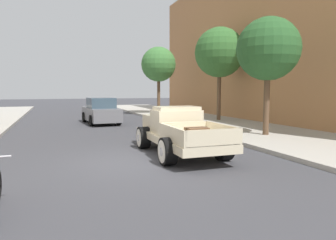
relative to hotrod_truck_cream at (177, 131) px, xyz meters
name	(u,v)px	position (x,y,z in m)	size (l,w,h in m)	color
ground_plane	(135,162)	(-1.73, -0.89, -0.75)	(140.00, 140.00, 0.00)	#3D3D42
sidewalk_right	(321,145)	(5.52, -0.89, -0.68)	(5.50, 64.00, 0.15)	#ADA89E
building_right_storefront	(310,43)	(14.27, 8.65, 4.87)	(12.00, 28.00, 11.24)	#B27A4C
hotrod_truck_cream	(177,131)	(0.00, 0.00, 0.00)	(2.26, 4.97, 1.58)	beige
car_background_grey	(101,112)	(-1.12, 10.23, 0.01)	(2.09, 4.41, 1.65)	slate
street_tree_nearest	(268,49)	(4.92, 1.59, 3.14)	(2.75, 2.75, 5.14)	brown
street_tree_second	(220,53)	(6.40, 8.38, 3.83)	(3.27, 3.27, 6.08)	brown
street_tree_third	(159,65)	(4.53, 15.36, 3.54)	(2.93, 2.93, 5.63)	brown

